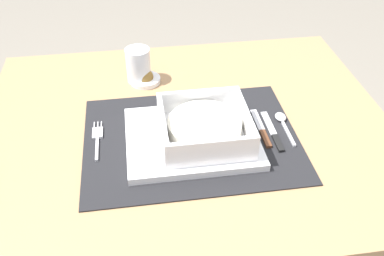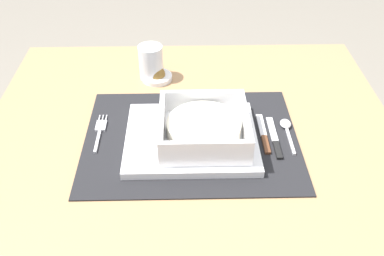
% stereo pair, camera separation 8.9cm
% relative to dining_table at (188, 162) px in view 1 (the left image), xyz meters
% --- Properties ---
extents(dining_table, '(0.91, 0.75, 0.74)m').
position_rel_dining_table_xyz_m(dining_table, '(0.00, 0.00, 0.00)').
color(dining_table, '#A37A51').
rests_on(dining_table, ground).
extents(placemat, '(0.45, 0.34, 0.00)m').
position_rel_dining_table_xyz_m(placemat, '(0.00, -0.05, 0.11)').
color(placemat, black).
rests_on(placemat, dining_table).
extents(serving_plate, '(0.27, 0.23, 0.02)m').
position_rel_dining_table_xyz_m(serving_plate, '(-0.00, -0.06, 0.12)').
color(serving_plate, white).
rests_on(serving_plate, placemat).
extents(porridge_bowl, '(0.18, 0.18, 0.06)m').
position_rel_dining_table_xyz_m(porridge_bowl, '(0.03, -0.07, 0.15)').
color(porridge_bowl, white).
rests_on(porridge_bowl, serving_plate).
extents(fork, '(0.02, 0.13, 0.00)m').
position_rel_dining_table_xyz_m(fork, '(-0.20, -0.02, 0.12)').
color(fork, silver).
rests_on(fork, placemat).
extents(spoon, '(0.02, 0.11, 0.01)m').
position_rel_dining_table_xyz_m(spoon, '(0.21, -0.02, 0.12)').
color(spoon, silver).
rests_on(spoon, placemat).
extents(butter_knife, '(0.01, 0.14, 0.01)m').
position_rel_dining_table_xyz_m(butter_knife, '(0.18, -0.06, 0.12)').
color(butter_knife, black).
rests_on(butter_knife, placemat).
extents(bread_knife, '(0.01, 0.13, 0.01)m').
position_rel_dining_table_xyz_m(bread_knife, '(0.15, -0.05, 0.12)').
color(bread_knife, '#59331E').
rests_on(bread_knife, placemat).
extents(drinking_glass, '(0.06, 0.06, 0.09)m').
position_rel_dining_table_xyz_m(drinking_glass, '(-0.10, 0.20, 0.15)').
color(drinking_glass, white).
rests_on(drinking_glass, dining_table).
extents(condiment_saucer, '(0.08, 0.08, 0.04)m').
position_rel_dining_table_xyz_m(condiment_saucer, '(-0.08, 0.19, 0.12)').
color(condiment_saucer, white).
rests_on(condiment_saucer, dining_table).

